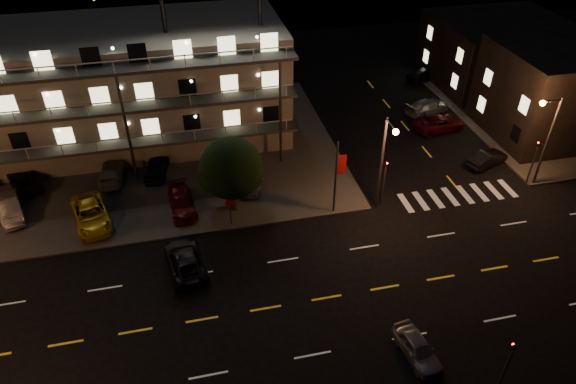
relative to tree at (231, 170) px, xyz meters
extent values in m
plane|color=black|center=(2.58, -10.33, -3.85)|extent=(140.00, 140.00, 0.00)
cube|color=#3B3B39|center=(-11.42, 9.67, -3.77)|extent=(44.00, 24.00, 0.15)
cube|color=#3B3B39|center=(32.58, 9.67, -3.77)|extent=(16.00, 24.00, 0.15)
cube|color=gray|center=(-7.42, 13.67, 1.15)|extent=(28.00, 12.00, 10.00)
cube|color=gray|center=(-7.42, 13.67, 6.40)|extent=(28.00, 12.00, 0.50)
cube|color=#3B3B39|center=(-7.42, 6.77, -0.70)|extent=(28.00, 1.80, 0.25)
cube|color=#3B3B39|center=(-7.42, 6.77, 2.50)|extent=(28.00, 1.80, 0.25)
cube|color=#3B3B39|center=(-7.42, 6.77, 5.70)|extent=(28.00, 1.80, 0.25)
cylinder|color=black|center=(-3.42, 11.67, 8.40)|extent=(0.36, 0.36, 3.50)
cylinder|color=black|center=(4.58, 11.67, 8.40)|extent=(0.36, 0.36, 3.50)
cube|color=black|center=(32.58, 5.67, 0.40)|extent=(14.00, 10.00, 8.50)
cube|color=black|center=(32.58, 17.67, -0.35)|extent=(14.00, 12.00, 7.00)
cylinder|color=#2D2D30|center=(11.08, -2.03, 0.15)|extent=(0.20, 0.20, 8.00)
cylinder|color=#2D2D30|center=(11.08, -2.83, 3.95)|extent=(0.12, 1.80, 0.12)
sphere|color=orange|center=(11.08, -3.63, 3.85)|extent=(0.44, 0.44, 0.44)
cylinder|color=#2D2D30|center=(25.08, -2.03, 0.15)|extent=(0.20, 0.20, 8.00)
cylinder|color=#2D2D30|center=(24.28, -2.03, 3.95)|extent=(1.80, 0.12, 0.12)
sphere|color=orange|center=(23.48, -2.03, 3.85)|extent=(0.44, 0.44, 0.44)
cylinder|color=#2D2D30|center=(11.58, -1.83, -2.05)|extent=(0.14, 0.14, 3.60)
imported|color=black|center=(11.58, -1.83, 0.25)|extent=(0.20, 0.16, 1.00)
sphere|color=#FF0C0C|center=(11.58, -1.95, 0.15)|extent=(0.14, 0.14, 0.14)
cylinder|color=#2D2D30|center=(11.58, -18.83, -2.05)|extent=(0.14, 0.14, 3.60)
imported|color=black|center=(11.58, -18.83, 0.25)|extent=(0.20, 0.16, 1.00)
sphere|color=#FF0C0C|center=(11.58, -18.71, 0.15)|extent=(0.14, 0.14, 0.14)
cylinder|color=#2D2D30|center=(24.58, -1.83, -2.05)|extent=(0.14, 0.14, 3.60)
imported|color=black|center=(24.58, -1.83, 0.25)|extent=(0.16, 0.20, 1.00)
sphere|color=#FF0C0C|center=(24.46, -1.83, 0.15)|extent=(0.14, 0.14, 0.14)
cylinder|color=#2D2D30|center=(7.58, -1.93, -0.65)|extent=(0.16, 0.16, 6.40)
cube|color=#9E0B13|center=(8.03, -1.93, 0.55)|extent=(0.60, 0.04, 1.60)
cylinder|color=#2D2D30|center=(-0.42, -1.73, -2.75)|extent=(0.08, 0.08, 2.20)
cylinder|color=#9E0B13|center=(-0.42, -1.78, -1.70)|extent=(0.91, 0.04, 0.91)
cylinder|color=black|center=(0.04, -0.01, -2.60)|extent=(0.46, 0.46, 2.20)
sphere|color=black|center=(0.04, -0.01, 0.15)|extent=(4.76, 4.76, 4.76)
sphere|color=black|center=(-1.05, 0.36, -0.40)|extent=(2.93, 2.93, 2.93)
sphere|color=black|center=(1.05, -0.38, -0.22)|extent=(2.75, 2.75, 2.75)
imported|color=gray|center=(-16.75, 2.85, -2.98)|extent=(2.78, 4.61, 1.44)
imported|color=gold|center=(-10.66, 0.76, -2.95)|extent=(3.77, 5.85, 1.50)
imported|color=#580C10|center=(-3.91, 0.89, -3.02)|extent=(2.32, 4.82, 1.35)
imported|color=gray|center=(1.85, 2.52, -3.00)|extent=(2.94, 4.43, 1.40)
imported|color=black|center=(-16.42, 6.77, -3.04)|extent=(3.78, 5.23, 1.32)
imported|color=gray|center=(-9.34, 6.66, -2.97)|extent=(2.52, 5.21, 1.46)
imported|color=black|center=(-5.72, 6.22, -2.95)|extent=(2.41, 4.59, 1.49)
imported|color=#580C10|center=(1.59, 5.19, -2.99)|extent=(1.86, 4.39, 1.41)
imported|color=black|center=(22.74, 1.51, -3.18)|extent=(4.27, 2.77, 1.33)
imported|color=#580C10|center=(21.52, 8.29, -3.12)|extent=(5.46, 3.00, 1.45)
imported|color=gray|center=(21.84, 11.78, -3.13)|extent=(5.38, 3.58, 1.45)
imported|color=black|center=(24.98, 19.50, -3.10)|extent=(4.76, 3.35, 1.50)
imported|color=gray|center=(8.38, -15.64, -3.21)|extent=(1.99, 3.91, 1.28)
imported|color=black|center=(-4.07, -5.56, -3.13)|extent=(3.03, 5.43, 1.43)
camera|label=1|loc=(-2.83, -31.74, 21.33)|focal=32.00mm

